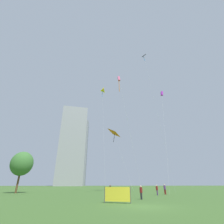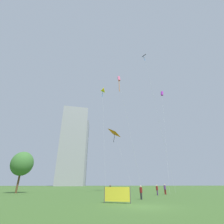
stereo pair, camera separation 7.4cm
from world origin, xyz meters
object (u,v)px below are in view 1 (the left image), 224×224
at_px(person_standing_2, 141,191).
at_px(kite_flying_3, 119,80).
at_px(kite_flying_2, 102,91).
at_px(kite_flying_4, 114,133).
at_px(person_standing_1, 165,188).
at_px(park_tree_0, 22,164).
at_px(event_banner, 117,194).
at_px(distant_highrise_0, 74,152).
at_px(person_standing_4, 110,189).
at_px(kite_flying_0, 162,94).
at_px(person_standing_3, 157,189).
at_px(distant_highrise_1, 72,145).
at_px(kite_flying_1, 144,58).

distance_m(person_standing_2, kite_flying_3, 23.80).
xyz_separation_m(person_standing_2, kite_flying_3, (-1.37, 7.90, 22.40)).
bearing_deg(kite_flying_2, kite_flying_4, -9.24).
height_order(person_standing_1, person_standing_2, person_standing_1).
bearing_deg(kite_flying_4, person_standing_2, -86.79).
height_order(park_tree_0, event_banner, park_tree_0).
bearing_deg(distant_highrise_0, event_banner, -81.38).
bearing_deg(person_standing_4, kite_flying_0, -69.74).
height_order(person_standing_3, distant_highrise_1, distant_highrise_1).
bearing_deg(person_standing_2, person_standing_4, 177.30).
relative_size(person_standing_2, distant_highrise_0, 0.03).
bearing_deg(park_tree_0, kite_flying_2, 18.57).
distance_m(person_standing_2, kite_flying_4, 25.41).
height_order(kite_flying_2, kite_flying_4, kite_flying_2).
bearing_deg(person_standing_4, distant_highrise_0, 11.44).
xyz_separation_m(kite_flying_0, kite_flying_3, (-11.69, -4.40, 0.44)).
height_order(kite_flying_1, kite_flying_3, kite_flying_1).
relative_size(kite_flying_0, kite_flying_1, 0.69).
height_order(person_standing_1, distant_highrise_0, distant_highrise_0).
bearing_deg(kite_flying_1, person_standing_4, -161.43).
xyz_separation_m(person_standing_2, kite_flying_0, (10.32, 12.30, 21.97)).
xyz_separation_m(person_standing_2, kite_flying_2, (-4.86, 21.83, 28.03)).
distance_m(person_standing_3, kite_flying_0, 23.23).
height_order(kite_flying_0, distant_highrise_0, distant_highrise_0).
relative_size(person_standing_3, kite_flying_4, 0.10).
bearing_deg(person_standing_4, kite_flying_1, -71.11).
xyz_separation_m(kite_flying_0, distant_highrise_0, (-38.38, 120.81, 6.11)).
relative_size(person_standing_2, person_standing_3, 0.98).
height_order(person_standing_4, distant_highrise_1, distant_highrise_1).
bearing_deg(distant_highrise_0, distant_highrise_1, -89.07).
relative_size(person_standing_2, distant_highrise_1, 0.02).
relative_size(person_standing_1, park_tree_0, 0.20).
xyz_separation_m(person_standing_2, distant_highrise_0, (-28.07, 133.11, 28.08)).
relative_size(person_standing_4, distant_highrise_1, 0.03).
distance_m(kite_flying_2, park_tree_0, 29.42).
relative_size(person_standing_2, kite_flying_1, 0.05).
height_order(park_tree_0, distant_highrise_0, distant_highrise_0).
bearing_deg(park_tree_0, event_banner, -47.04).
relative_size(person_standing_1, kite_flying_4, 0.11).
bearing_deg(person_standing_4, park_tree_0, 65.38).
bearing_deg(kite_flying_4, person_standing_1, -55.93).
height_order(kite_flying_0, distant_highrise_1, distant_highrise_1).
bearing_deg(kite_flying_2, event_banner, -86.95).
height_order(kite_flying_2, distant_highrise_1, distant_highrise_1).
relative_size(kite_flying_3, distant_highrise_0, 0.42).
distance_m(kite_flying_2, event_banner, 38.15).
bearing_deg(kite_flying_3, distant_highrise_1, 103.58).
relative_size(kite_flying_1, distant_highrise_1, 0.54).
bearing_deg(kite_flying_2, person_standing_1, -46.85).
height_order(distant_highrise_0, event_banner, distant_highrise_0).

